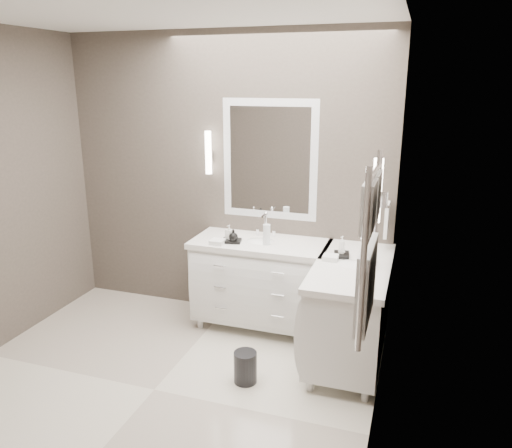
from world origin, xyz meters
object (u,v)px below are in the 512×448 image
(vanity_back, at_px, (260,278))
(vanity_right, at_px, (350,306))
(waste_bin, at_px, (245,367))
(towel_ladder, at_px, (368,255))

(vanity_back, xyz_separation_m, vanity_right, (0.88, -0.33, 0.00))
(vanity_right, xyz_separation_m, waste_bin, (-0.71, -0.58, -0.36))
(waste_bin, bearing_deg, towel_ladder, -37.74)
(vanity_back, bearing_deg, towel_ladder, -55.90)
(vanity_right, relative_size, towel_ladder, 1.38)
(vanity_right, xyz_separation_m, towel_ladder, (0.23, -1.30, 0.91))
(vanity_back, height_order, waste_bin, vanity_back)
(vanity_right, distance_m, waste_bin, 0.98)
(towel_ladder, relative_size, waste_bin, 3.59)
(vanity_right, height_order, waste_bin, vanity_right)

